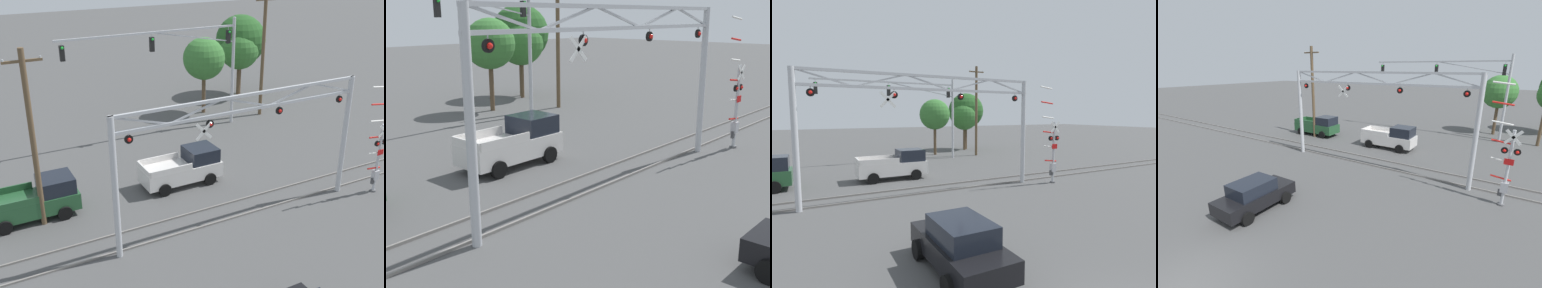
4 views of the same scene
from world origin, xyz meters
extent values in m
cube|color=gray|center=(0.00, 13.41, 0.05)|extent=(80.00, 0.08, 0.10)
cube|color=gray|center=(0.00, 14.84, 0.05)|extent=(80.00, 0.08, 0.10)
cylinder|color=#B7BABF|center=(-6.72, 13.13, 3.43)|extent=(0.29, 0.29, 6.86)
cylinder|color=#B7BABF|center=(6.72, 13.13, 3.43)|extent=(0.29, 0.29, 6.86)
cube|color=#B7BABF|center=(0.00, 13.13, 6.05)|extent=(13.73, 0.14, 0.14)
cube|color=#B7BABF|center=(0.00, 13.13, 6.79)|extent=(13.73, 0.14, 0.14)
cube|color=#B7BABF|center=(-5.38, 13.13, 6.42)|extent=(2.71, 0.08, 0.81)
cube|color=#B7BABF|center=(-2.69, 13.13, 6.42)|extent=(2.71, 0.08, 0.81)
cube|color=#B7BABF|center=(0.00, 13.13, 6.42)|extent=(2.71, 0.08, 0.81)
cube|color=#B7BABF|center=(2.69, 13.13, 6.42)|extent=(2.71, 0.08, 0.81)
cube|color=#B7BABF|center=(5.38, 13.13, 6.42)|extent=(2.71, 0.08, 0.81)
cylinder|color=black|center=(-5.98, 13.13, 5.69)|extent=(0.38, 0.10, 0.38)
sphere|color=red|center=(-5.98, 13.06, 5.69)|extent=(0.18, 0.18, 0.18)
cylinder|color=#B7BABF|center=(-5.98, 13.13, 5.93)|extent=(0.04, 0.04, 0.10)
cylinder|color=black|center=(-1.99, 13.13, 5.69)|extent=(0.38, 0.10, 0.38)
sphere|color=red|center=(-1.99, 13.06, 5.69)|extent=(0.18, 0.18, 0.18)
cylinder|color=#B7BABF|center=(-1.99, 13.13, 5.93)|extent=(0.04, 0.04, 0.10)
cylinder|color=black|center=(1.99, 13.13, 5.69)|extent=(0.38, 0.10, 0.38)
sphere|color=red|center=(1.99, 13.06, 5.69)|extent=(0.18, 0.18, 0.18)
cylinder|color=#B7BABF|center=(1.99, 13.13, 5.93)|extent=(0.04, 0.04, 0.10)
cylinder|color=black|center=(5.98, 13.13, 5.69)|extent=(0.38, 0.10, 0.38)
sphere|color=red|center=(5.98, 13.06, 5.69)|extent=(0.18, 0.18, 0.18)
cylinder|color=#B7BABF|center=(5.98, 13.13, 5.93)|extent=(0.04, 0.04, 0.10)
cube|color=white|center=(-2.35, 13.03, 5.43)|extent=(0.88, 0.03, 0.88)
cube|color=white|center=(-2.35, 13.03, 5.43)|extent=(0.88, 0.03, 0.88)
cylinder|color=black|center=(-2.35, 13.00, 5.43)|extent=(0.04, 0.04, 0.02)
cylinder|color=#B7BABF|center=(8.52, 12.10, 2.08)|extent=(0.16, 0.16, 4.15)
cylinder|color=#59595B|center=(8.52, 12.10, 0.05)|extent=(0.35, 0.35, 0.10)
cube|color=white|center=(8.52, 11.99, 3.80)|extent=(0.78, 0.03, 0.78)
cube|color=white|center=(8.52, 11.99, 3.80)|extent=(0.78, 0.03, 0.78)
cylinder|color=black|center=(8.52, 11.97, 3.80)|extent=(0.04, 0.04, 0.02)
cylinder|color=black|center=(8.24, 12.10, 3.05)|extent=(0.32, 0.09, 0.32)
sphere|color=red|center=(8.24, 12.04, 3.05)|extent=(0.16, 0.16, 0.16)
cylinder|color=black|center=(8.80, 12.10, 3.05)|extent=(0.32, 0.09, 0.32)
sphere|color=red|center=(8.80, 12.04, 3.05)|extent=(0.16, 0.16, 0.16)
cube|color=#B7BABF|center=(8.52, 12.10, 3.05)|extent=(0.64, 0.06, 0.06)
cube|color=red|center=(8.52, 12.00, 2.50)|extent=(0.44, 0.02, 0.32)
cube|color=#B2B2B7|center=(8.52, 12.10, 1.05)|extent=(0.36, 0.28, 0.56)
cylinder|color=red|center=(8.28, 12.10, 1.53)|extent=(0.98, 0.09, 0.20)
cylinder|color=white|center=(8.17, 12.10, 2.50)|extent=(0.98, 0.09, 0.20)
cylinder|color=red|center=(8.06, 12.10, 3.47)|extent=(0.98, 0.09, 0.20)
cylinder|color=white|center=(7.94, 12.10, 4.44)|extent=(0.98, 0.09, 0.20)
cylinder|color=red|center=(7.83, 12.10, 5.41)|extent=(0.98, 0.09, 0.20)
cylinder|color=white|center=(7.72, 12.10, 6.38)|extent=(0.98, 0.09, 0.20)
cube|color=#3F3F42|center=(8.38, 12.10, 0.70)|extent=(0.24, 0.12, 0.36)
cylinder|color=#B7BABF|center=(7.52, 25.90, 4.14)|extent=(0.24, 0.24, 8.28)
cube|color=#B7BABF|center=(4.15, 25.90, 7.08)|extent=(6.75, 0.08, 1.28)
cube|color=black|center=(0.79, 25.90, 6.88)|extent=(0.30, 0.26, 1.00)
sphere|color=green|center=(0.79, 25.74, 7.25)|extent=(0.18, 0.18, 0.18)
cube|color=black|center=(7.02, 25.90, 6.88)|extent=(0.30, 0.26, 1.00)
sphere|color=green|center=(7.02, 25.74, 7.25)|extent=(0.18, 0.18, 0.18)
cube|color=silver|center=(-0.94, 18.27, 0.82)|extent=(4.80, 1.90, 0.89)
cube|color=black|center=(0.41, 18.27, 1.69)|extent=(1.79, 1.75, 0.83)
cube|color=silver|center=(-1.94, 17.36, 1.46)|extent=(2.61, 0.08, 0.37)
cube|color=silver|center=(-1.94, 19.18, 1.46)|extent=(2.61, 0.08, 0.37)
cube|color=silver|center=(-3.29, 18.27, 1.46)|extent=(0.10, 1.82, 0.37)
cylinder|color=black|center=(0.55, 17.31, 0.37)|extent=(0.75, 0.24, 0.75)
cylinder|color=black|center=(0.55, 19.23, 0.37)|extent=(0.75, 0.24, 0.75)
cylinder|color=black|center=(-2.43, 17.31, 0.37)|extent=(0.75, 0.24, 0.75)
cylinder|color=black|center=(-2.43, 19.23, 0.37)|extent=(0.75, 0.24, 0.75)
cylinder|color=black|center=(-3.17, 6.00, 0.32)|extent=(0.24, 0.64, 0.64)
cylinder|color=brown|center=(10.68, 26.37, 4.96)|extent=(0.28, 0.28, 9.92)
cylinder|color=brown|center=(11.88, 31.59, 1.57)|extent=(0.32, 0.32, 3.15)
sphere|color=#387533|center=(11.88, 31.59, 4.41)|extent=(3.61, 3.61, 3.61)
cylinder|color=brown|center=(6.75, 29.05, 1.71)|extent=(0.32, 0.32, 3.41)
sphere|color=#387533|center=(6.75, 29.05, 4.63)|extent=(3.47, 3.47, 3.47)
cylinder|color=brown|center=(12.50, 32.33, 1.74)|extent=(0.32, 0.32, 3.48)
sphere|color=#265623|center=(12.50, 32.33, 5.09)|extent=(4.61, 4.61, 4.61)
camera|label=1|loc=(-12.54, -4.74, 13.41)|focal=45.00mm
camera|label=2|loc=(-14.38, 2.48, 6.50)|focal=45.00mm
camera|label=3|loc=(-6.14, -2.92, 4.68)|focal=28.00mm
camera|label=4|loc=(8.33, -2.63, 7.12)|focal=24.00mm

